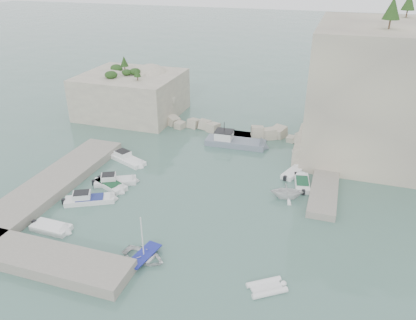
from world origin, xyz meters
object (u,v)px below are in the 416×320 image
(motorboat_d, at_px, (90,202))
(motorboat_b, at_px, (116,183))
(tender_east_a, at_px, (286,198))
(tender_east_c, at_px, (293,175))
(work_boat, at_px, (235,145))
(rowboat, at_px, (144,259))
(tender_east_b, at_px, (302,185))
(inflatable_dinghy, at_px, (267,289))
(motorboat_c, at_px, (111,187))
(tender_east_d, at_px, (305,162))
(motorboat_a, at_px, (128,161))
(motorboat_e, at_px, (52,230))

(motorboat_d, bearing_deg, motorboat_b, 55.15)
(tender_east_a, height_order, tender_east_c, tender_east_a)
(tender_east_c, distance_m, work_boat, 11.12)
(motorboat_b, bearing_deg, tender_east_c, -2.95)
(motorboat_b, relative_size, rowboat, 1.29)
(tender_east_b, relative_size, tender_east_c, 1.13)
(motorboat_b, xyz_separation_m, inflatable_dinghy, (20.59, -11.64, 0.00))
(motorboat_c, distance_m, tender_east_b, 22.73)
(inflatable_dinghy, height_order, tender_east_d, tender_east_d)
(motorboat_a, relative_size, tender_east_c, 1.44)
(tender_east_b, distance_m, tender_east_d, 6.46)
(tender_east_a, relative_size, work_boat, 0.39)
(rowboat, bearing_deg, motorboat_a, 42.71)
(inflatable_dinghy, relative_size, work_boat, 0.35)
(motorboat_e, distance_m, work_boat, 28.37)
(tender_east_b, height_order, work_boat, work_boat)
(rowboat, relative_size, tender_east_a, 1.13)
(motorboat_b, distance_m, tender_east_d, 24.74)
(motorboat_a, distance_m, tender_east_a, 21.69)
(motorboat_e, height_order, tender_east_d, tender_east_d)
(motorboat_a, height_order, rowboat, motorboat_a)
(tender_east_a, bearing_deg, tender_east_c, -12.25)
(motorboat_c, bearing_deg, tender_east_a, 35.29)
(motorboat_e, height_order, work_boat, work_boat)
(motorboat_e, xyz_separation_m, tender_east_c, (21.30, 19.22, 0.00))
(motorboat_c, bearing_deg, motorboat_d, -73.79)
(inflatable_dinghy, xyz_separation_m, tender_east_a, (-0.54, 14.74, 0.00))
(motorboat_a, relative_size, motorboat_e, 1.44)
(motorboat_e, bearing_deg, rowboat, -4.60)
(tender_east_b, bearing_deg, motorboat_a, 82.39)
(tender_east_a, bearing_deg, tender_east_b, -33.47)
(motorboat_d, xyz_separation_m, tender_east_c, (20.56, 13.49, 0.00))
(tender_east_c, bearing_deg, inflatable_dinghy, -157.97)
(inflatable_dinghy, bearing_deg, tender_east_b, 52.89)
(motorboat_a, relative_size, rowboat, 1.49)
(motorboat_a, xyz_separation_m, motorboat_b, (1.48, -5.73, 0.00))
(motorboat_e, xyz_separation_m, tender_east_b, (22.68, 16.91, 0.00))
(motorboat_a, relative_size, work_boat, 0.66)
(rowboat, xyz_separation_m, inflatable_dinghy, (11.17, -0.24, 0.00))
(rowboat, xyz_separation_m, tender_east_a, (10.63, 14.50, 0.00))
(tender_east_a, distance_m, tender_east_b, 3.76)
(tender_east_b, bearing_deg, rowboat, 136.61)
(motorboat_b, relative_size, tender_east_b, 1.10)
(motorboat_d, xyz_separation_m, tender_east_a, (20.62, 7.67, 0.00))
(motorboat_c, bearing_deg, work_boat, 79.99)
(work_boat, bearing_deg, tender_east_c, -37.26)
(tender_east_d, bearing_deg, work_boat, 104.26)
(motorboat_b, height_order, tender_east_a, tender_east_a)
(tender_east_b, height_order, tender_east_d, tender_east_d)
(rowboat, distance_m, tender_east_a, 17.98)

